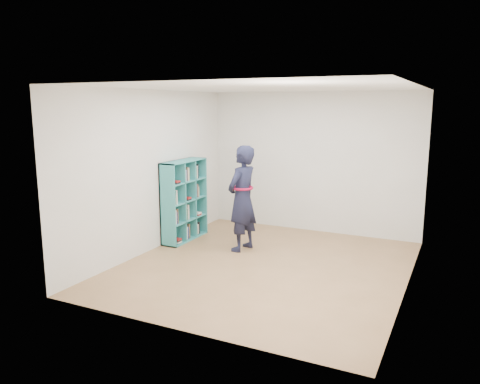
% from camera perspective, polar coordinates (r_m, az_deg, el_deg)
% --- Properties ---
extents(floor, '(4.50, 4.50, 0.00)m').
position_cam_1_polar(floor, '(7.06, 3.05, -9.00)').
color(floor, olive).
rests_on(floor, ground).
extents(ceiling, '(4.50, 4.50, 0.00)m').
position_cam_1_polar(ceiling, '(6.65, 3.28, 12.60)').
color(ceiling, white).
rests_on(ceiling, wall_back).
extents(wall_left, '(0.02, 4.50, 2.60)m').
position_cam_1_polar(wall_left, '(7.72, -10.67, 2.49)').
color(wall_left, silver).
rests_on(wall_left, floor).
extents(wall_right, '(0.02, 4.50, 2.60)m').
position_cam_1_polar(wall_right, '(6.25, 20.32, 0.10)').
color(wall_right, silver).
rests_on(wall_right, floor).
extents(wall_back, '(4.00, 0.02, 2.60)m').
position_cam_1_polar(wall_back, '(8.83, 8.84, 3.56)').
color(wall_back, silver).
rests_on(wall_back, floor).
extents(wall_front, '(4.00, 0.02, 2.60)m').
position_cam_1_polar(wall_front, '(4.77, -7.37, -2.43)').
color(wall_front, silver).
rests_on(wall_front, floor).
extents(bookshelf, '(0.31, 1.06, 1.42)m').
position_cam_1_polar(bookshelf, '(8.29, -6.97, -1.12)').
color(bookshelf, teal).
rests_on(bookshelf, floor).
extents(person, '(0.51, 0.69, 1.73)m').
position_cam_1_polar(person, '(7.59, 0.27, -0.78)').
color(person, black).
rests_on(person, floor).
extents(smartphone, '(0.01, 0.10, 0.14)m').
position_cam_1_polar(smartphone, '(7.73, -0.28, 0.27)').
color(smartphone, silver).
rests_on(smartphone, person).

